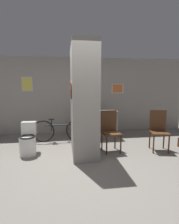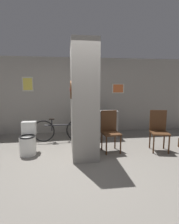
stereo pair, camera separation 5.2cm
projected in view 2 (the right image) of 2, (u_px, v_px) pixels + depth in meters
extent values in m
plane|color=slate|center=(83.00, 163.00, 3.72)|extent=(14.00, 14.00, 0.00)
cube|color=gray|center=(76.00, 96.00, 6.11)|extent=(8.00, 0.06, 2.60)
cube|color=beige|center=(28.00, 84.00, 5.80)|extent=(0.36, 0.02, 0.48)
cube|color=#E0CC4C|center=(28.00, 84.00, 5.79)|extent=(0.30, 0.01, 0.39)
cube|color=beige|center=(118.00, 88.00, 6.22)|extent=(0.44, 0.02, 0.34)
cube|color=#D86633|center=(118.00, 88.00, 6.20)|extent=(0.36, 0.01, 0.28)
cube|color=beige|center=(96.00, 80.00, 6.07)|extent=(0.28, 0.02, 0.38)
cube|color=#B24C8C|center=(96.00, 80.00, 6.06)|extent=(0.23, 0.01, 0.31)
cube|color=gray|center=(83.00, 100.00, 4.16)|extent=(0.57, 1.28, 2.60)
cylinder|color=#593319|center=(71.00, 90.00, 3.84)|extent=(0.03, 0.40, 0.40)
cylinder|color=red|center=(70.00, 90.00, 3.84)|extent=(0.01, 0.07, 0.07)
cube|color=gray|center=(97.00, 124.00, 5.53)|extent=(1.26, 0.44, 0.87)
cylinder|color=silver|center=(28.00, 146.00, 4.15)|extent=(0.38, 0.38, 0.44)
torus|color=black|center=(27.00, 137.00, 4.12)|extent=(0.37, 0.37, 0.04)
cube|color=silver|center=(29.00, 128.00, 4.34)|extent=(0.34, 0.20, 0.32)
cylinder|color=#4C2D19|center=(106.00, 146.00, 4.14)|extent=(0.04, 0.04, 0.45)
cylinder|color=#4C2D19|center=(121.00, 145.00, 4.22)|extent=(0.04, 0.04, 0.45)
cylinder|color=#4C2D19|center=(102.00, 141.00, 4.49)|extent=(0.04, 0.04, 0.45)
cylinder|color=#4C2D19|center=(115.00, 140.00, 4.57)|extent=(0.04, 0.04, 0.45)
cube|color=#4C2D19|center=(111.00, 133.00, 4.32)|extent=(0.46, 0.46, 0.04)
cube|color=#4C2D19|center=(109.00, 121.00, 4.47)|extent=(0.42, 0.07, 0.54)
cylinder|color=#4C2D19|center=(154.00, 144.00, 4.24)|extent=(0.04, 0.04, 0.45)
cylinder|color=#4C2D19|center=(169.00, 145.00, 4.21)|extent=(0.04, 0.04, 0.45)
cylinder|color=#4C2D19|center=(150.00, 140.00, 4.60)|extent=(0.04, 0.04, 0.45)
cylinder|color=#4C2D19|center=(164.00, 140.00, 4.57)|extent=(0.04, 0.04, 0.45)
cube|color=#4C2D19|center=(160.00, 133.00, 4.37)|extent=(0.50, 0.50, 0.04)
cube|color=#4C2D19|center=(158.00, 120.00, 4.52)|extent=(0.41, 0.12, 0.54)
torus|color=black|center=(44.00, 131.00, 5.11)|extent=(0.65, 0.04, 0.65)
torus|color=black|center=(77.00, 130.00, 5.24)|extent=(0.65, 0.04, 0.65)
cylinder|color=black|center=(60.00, 125.00, 5.15)|extent=(0.90, 0.04, 0.04)
cylinder|color=black|center=(52.00, 125.00, 5.12)|extent=(0.03, 0.03, 0.33)
cylinder|color=black|center=(75.00, 125.00, 5.21)|extent=(0.03, 0.03, 0.30)
cube|color=black|center=(52.00, 119.00, 5.09)|extent=(0.16, 0.06, 0.04)
cylinder|color=#262626|center=(75.00, 120.00, 5.18)|extent=(0.03, 0.42, 0.03)
cylinder|color=silver|center=(98.00, 108.00, 5.50)|extent=(0.09, 0.09, 0.18)
cylinder|color=silver|center=(98.00, 104.00, 5.49)|extent=(0.03, 0.03, 0.08)
sphere|color=#333333|center=(98.00, 102.00, 5.48)|extent=(0.04, 0.04, 0.04)
cylinder|color=#19598C|center=(95.00, 109.00, 5.46)|extent=(0.07, 0.07, 0.12)
cylinder|color=#19598C|center=(95.00, 106.00, 5.45)|extent=(0.03, 0.03, 0.05)
sphere|color=#333333|center=(95.00, 105.00, 5.45)|extent=(0.03, 0.03, 0.03)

